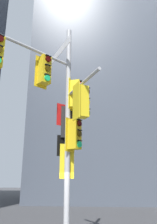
{
  "coord_description": "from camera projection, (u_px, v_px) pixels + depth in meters",
  "views": [
    {
      "loc": [
        0.95,
        -7.45,
        2.27
      ],
      "look_at": [
        0.35,
        0.27,
        4.63
      ],
      "focal_mm": 35.73,
      "sensor_mm": 36.0,
      "label": 1
    }
  ],
  "objects": [
    {
      "name": "signal_pole_assembly",
      "position": [
        61.0,
        111.0,
        7.46
      ],
      "size": [
        3.32,
        2.83,
        7.93
      ],
      "color": "#B2B2B5",
      "rests_on": "ground"
    },
    {
      "name": "building_mid_block",
      "position": [
        103.0,
        90.0,
        31.28
      ],
      "size": [
        16.37,
        16.37,
        28.6
      ],
      "primitive_type": "cube",
      "color": "#4C5460",
      "rests_on": "ground"
    }
  ]
}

